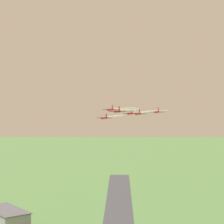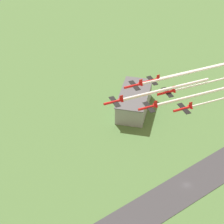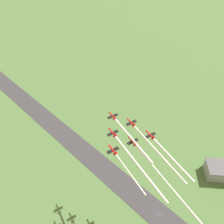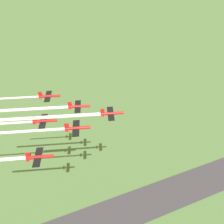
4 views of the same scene
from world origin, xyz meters
TOP-DOWN VIEW (x-y plane):
  - ground_plane at (0.00, 0.00)m, footprint 3000.00×3000.00m
  - hangar at (62.32, 40.36)m, footprint 37.60×17.93m
  - jet_0 at (-40.37, 30.97)m, footprint 7.57×7.70m
  - jet_1 at (-39.22, 17.22)m, footprint 7.57×7.70m
  - jet_2 at (-27.79, 25.29)m, footprint 7.57×7.70m
  - jet_3 at (-38.07, 3.47)m, footprint 7.57×7.70m
  - jet_4 at (-26.65, 11.54)m, footprint 7.57×7.70m
  - jet_5 at (-15.22, 19.61)m, footprint 7.57×7.70m
  - smoke_trail_0 at (-26.78, 11.74)m, footprint 23.79×32.97m
  - smoke_trail_1 at (-23.02, -5.71)m, footprint 28.99×40.35m
  - smoke_trail_2 at (-12.21, 3.23)m, footprint 27.56×38.47m
  - smoke_trail_3 at (-27.78, -11.10)m, footprint 16.83×23.38m
  - smoke_trail_5 at (-3.12, 2.48)m, footprint 20.76×28.72m

SIDE VIEW (x-z plane):
  - ground_plane at x=0.00m, z-range 0.00..0.00m
  - hangar at x=62.32m, z-range 0.02..12.63m
  - smoke_trail_5 at x=-3.12m, z-range 72.43..73.59m
  - jet_5 at x=-15.22m, z-range 71.66..74.44m
  - jet_4 at x=-26.65m, z-range 74.13..76.90m
  - smoke_trail_1 at x=-23.02m, z-range 75.14..76.33m
  - jet_1 at x=-39.22m, z-range 74.38..77.16m
  - smoke_trail_3 at x=-27.78m, z-range 75.98..76.76m
  - jet_3 at x=-38.07m, z-range 75.02..77.80m
  - smoke_trail_0 at x=-26.78m, z-range 76.47..77.71m
  - jet_0 at x=-40.37m, z-range 75.74..78.52m
  - smoke_trail_2 at x=-12.21m, z-range 77.13..78.08m
  - jet_2 at x=-27.79m, z-range 76.26..79.04m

